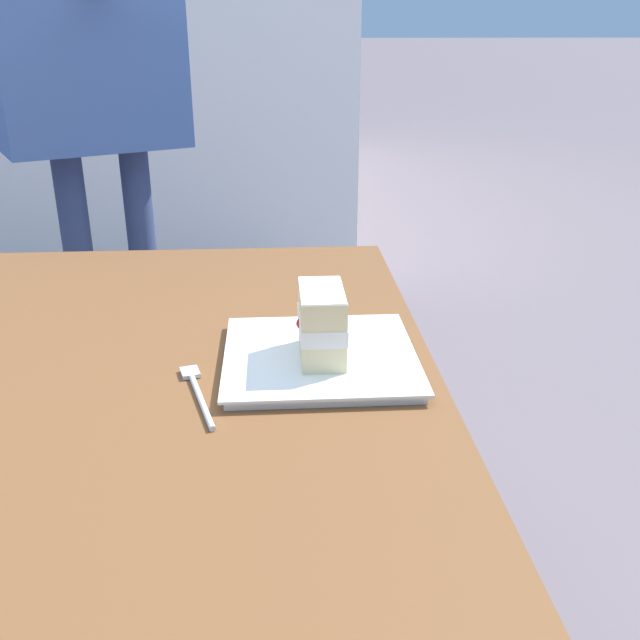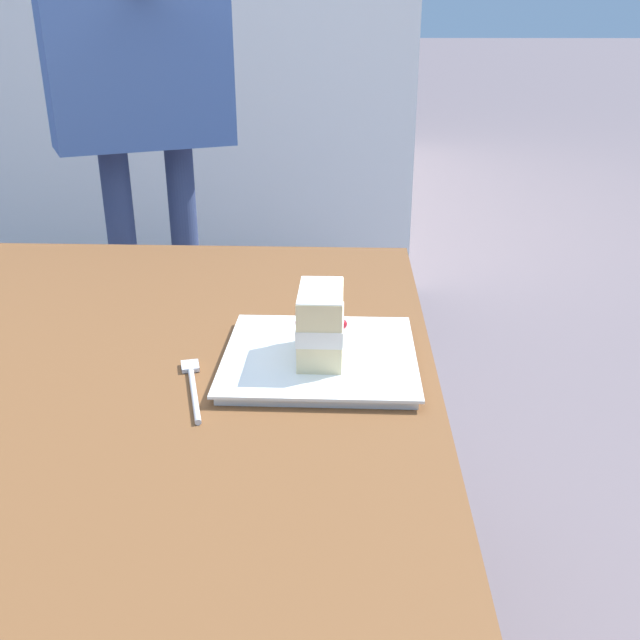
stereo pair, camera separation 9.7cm
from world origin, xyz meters
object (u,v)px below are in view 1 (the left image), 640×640
at_px(patio_table, 63,457).
at_px(cake_slice, 322,324).
at_px(dessert_fork, 198,391).
at_px(diner_person, 86,38).
at_px(dessert_plate, 320,357).

xyz_separation_m(patio_table, cake_slice, (0.07, -0.35, 0.15)).
bearing_deg(patio_table, dessert_fork, -89.40).
xyz_separation_m(cake_slice, diner_person, (1.00, 0.51, 0.35)).
height_order(dessert_plate, cake_slice, cake_slice).
xyz_separation_m(patio_table, dessert_plate, (0.08, -0.35, 0.10)).
distance_m(dessert_plate, cake_slice, 0.06).
bearing_deg(dessert_fork, dessert_plate, -63.44).
height_order(patio_table, diner_person, diner_person).
height_order(patio_table, cake_slice, cake_slice).
relative_size(patio_table, diner_person, 0.78).
distance_m(dessert_plate, dessert_fork, 0.18).
bearing_deg(cake_slice, dessert_fork, 112.71).
xyz_separation_m(dessert_fork, diner_person, (1.07, 0.34, 0.41)).
bearing_deg(diner_person, dessert_fork, -162.24).
height_order(cake_slice, dessert_fork, cake_slice).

